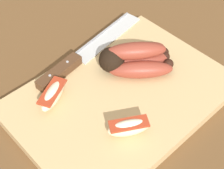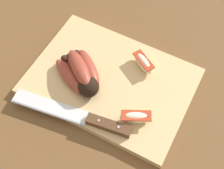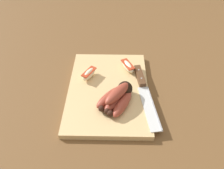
{
  "view_description": "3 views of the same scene",
  "coord_description": "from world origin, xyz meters",
  "px_view_note": "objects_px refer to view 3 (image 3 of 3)",
  "views": [
    {
      "loc": [
        -0.29,
        -0.28,
        0.48
      ],
      "look_at": [
        -0.02,
        0.02,
        0.04
      ],
      "focal_mm": 54.7,
      "sensor_mm": 36.0,
      "label": 1
    },
    {
      "loc": [
        -0.19,
        0.34,
        0.65
      ],
      "look_at": [
        -0.02,
        0.02,
        0.04
      ],
      "focal_mm": 49.94,
      "sensor_mm": 36.0,
      "label": 2
    },
    {
      "loc": [
        0.53,
        0.02,
        0.56
      ],
      "look_at": [
        -0.0,
        0.01,
        0.04
      ],
      "focal_mm": 36.2,
      "sensor_mm": 36.0,
      "label": 3
    }
  ],
  "objects_px": {
    "banana_bunch": "(118,97)",
    "apple_wedge_near": "(89,74)",
    "apple_wedge_middle": "(128,66)",
    "chefs_knife": "(143,86)"
  },
  "relations": [
    {
      "from": "banana_bunch",
      "to": "apple_wedge_near",
      "type": "xyz_separation_m",
      "value": [
        -0.11,
        -0.1,
        -0.01
      ]
    },
    {
      "from": "banana_bunch",
      "to": "apple_wedge_middle",
      "type": "bearing_deg",
      "value": 167.19
    },
    {
      "from": "chefs_knife",
      "to": "apple_wedge_middle",
      "type": "bearing_deg",
      "value": -152.05
    },
    {
      "from": "banana_bunch",
      "to": "chefs_knife",
      "type": "distance_m",
      "value": 0.11
    },
    {
      "from": "apple_wedge_middle",
      "to": "chefs_knife",
      "type": "bearing_deg",
      "value": 27.95
    },
    {
      "from": "chefs_knife",
      "to": "apple_wedge_middle",
      "type": "height_order",
      "value": "apple_wedge_middle"
    },
    {
      "from": "banana_bunch",
      "to": "chefs_knife",
      "type": "relative_size",
      "value": 0.51
    },
    {
      "from": "banana_bunch",
      "to": "chefs_knife",
      "type": "xyz_separation_m",
      "value": [
        -0.07,
        0.09,
        -0.02
      ]
    },
    {
      "from": "banana_bunch",
      "to": "apple_wedge_near",
      "type": "distance_m",
      "value": 0.15
    },
    {
      "from": "chefs_knife",
      "to": "apple_wedge_middle",
      "type": "relative_size",
      "value": 3.79
    }
  ]
}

